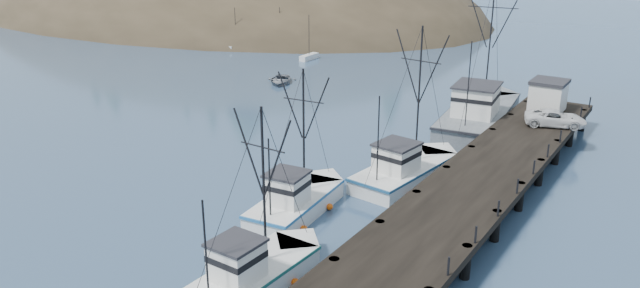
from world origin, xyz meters
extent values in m
plane|color=navy|center=(0.00, 0.00, 0.00)|extent=(400.00, 400.00, 0.00)
cube|color=black|center=(14.00, 16.00, 1.75)|extent=(6.00, 44.00, 0.50)
cylinder|color=black|center=(11.40, 1.00, 1.00)|extent=(0.56, 0.56, 2.00)
cylinder|color=black|center=(11.40, 6.00, 1.00)|extent=(0.56, 0.56, 2.00)
cylinder|color=black|center=(16.60, 6.00, 1.00)|extent=(0.56, 0.56, 2.00)
cylinder|color=black|center=(11.40, 11.00, 1.00)|extent=(0.56, 0.56, 2.00)
cylinder|color=black|center=(16.60, 11.00, 1.00)|extent=(0.56, 0.56, 2.00)
cylinder|color=black|center=(11.40, 16.00, 1.00)|extent=(0.56, 0.56, 2.00)
cylinder|color=black|center=(16.60, 16.00, 1.00)|extent=(0.56, 0.56, 2.00)
cylinder|color=black|center=(11.40, 21.00, 1.00)|extent=(0.56, 0.56, 2.00)
cylinder|color=black|center=(16.60, 21.00, 1.00)|extent=(0.56, 0.56, 2.00)
cylinder|color=black|center=(11.40, 26.00, 1.00)|extent=(0.56, 0.56, 2.00)
cylinder|color=black|center=(16.60, 26.00, 1.00)|extent=(0.56, 0.56, 2.00)
cylinder|color=black|center=(11.40, 31.00, 1.00)|extent=(0.56, 0.56, 2.00)
cylinder|color=black|center=(16.60, 31.00, 1.00)|extent=(0.56, 0.56, 2.00)
cylinder|color=black|center=(11.40, 36.00, 1.00)|extent=(0.56, 0.56, 2.00)
cylinder|color=black|center=(16.60, 36.00, 1.00)|extent=(0.56, 0.56, 2.00)
ellipsoid|color=#382D1E|center=(-70.00, 78.00, -6.00)|extent=(132.00, 78.00, 51.00)
ellipsoid|color=black|center=(-75.00, 82.00, -2.00)|extent=(109.20, 62.40, 41.60)
ellipsoid|color=black|center=(-110.00, 70.00, -4.00)|extent=(57.60, 39.60, 32.40)
cube|color=beige|center=(-38.00, 56.00, 1.40)|extent=(4.00, 5.00, 2.80)
cube|color=beige|center=(-44.00, 60.00, 1.40)|extent=(4.00, 5.00, 2.80)
cube|color=beige|center=(-34.00, 62.00, 1.40)|extent=(4.00, 5.00, 2.80)
cube|color=silver|center=(-29.42, 65.39, 0.30)|extent=(1.00, 3.50, 0.90)
cylinder|color=black|center=(-29.42, 65.39, 3.20)|extent=(0.08, 0.08, 6.00)
cube|color=silver|center=(-40.66, 50.88, 0.30)|extent=(1.00, 3.50, 0.90)
cylinder|color=black|center=(-40.66, 50.88, 3.20)|extent=(0.08, 0.08, 6.00)
cube|color=silver|center=(-43.54, 51.60, 0.30)|extent=(1.00, 3.50, 0.90)
cylinder|color=black|center=(-43.54, 51.60, 3.20)|extent=(0.08, 0.08, 6.00)
cube|color=silver|center=(-29.96, 52.77, 0.30)|extent=(1.00, 3.50, 0.90)
cylinder|color=black|center=(-29.96, 52.77, 3.20)|extent=(0.08, 0.08, 6.00)
cube|color=silver|center=(-34.73, 64.31, 0.30)|extent=(1.00, 3.50, 0.90)
cylinder|color=black|center=(-34.73, 64.31, 3.20)|extent=(0.08, 0.08, 6.00)
cube|color=silver|center=(-35.21, 48.75, 0.30)|extent=(1.00, 3.50, 0.90)
cylinder|color=black|center=(-35.21, 48.75, 3.20)|extent=(0.08, 0.08, 6.00)
cube|color=silver|center=(-21.85, 48.49, 0.30)|extent=(1.00, 3.50, 0.90)
cylinder|color=black|center=(-21.85, 48.49, 3.20)|extent=(0.08, 0.08, 6.00)
cube|color=silver|center=(-30.76, 61.50, 0.30)|extent=(1.00, 3.50, 0.90)
cylinder|color=black|center=(-30.76, 61.50, 3.20)|extent=(0.08, 0.08, 6.00)
cube|color=silver|center=(-44.90, 49.92, 0.30)|extent=(1.00, 3.50, 0.90)
cylinder|color=black|center=(-44.90, 49.92, 3.20)|extent=(0.08, 0.08, 6.00)
cube|color=silver|center=(7.65, -1.09, 0.45)|extent=(3.40, 8.06, 1.60)
cube|color=silver|center=(7.81, 2.88, 0.45)|extent=(3.10, 3.10, 1.60)
cube|color=#165A54|center=(7.65, -1.09, 1.15)|extent=(3.47, 8.26, 0.18)
cube|color=silver|center=(7.62, -2.11, 2.20)|extent=(2.25, 2.32, 1.90)
cube|color=#26262B|center=(7.62, -2.11, 3.23)|extent=(2.45, 2.53, 0.16)
cylinder|color=black|center=(7.70, 0.13, 5.46)|extent=(0.14, 0.14, 8.41)
cylinder|color=black|center=(7.54, -4.14, 3.77)|extent=(0.10, 0.10, 5.05)
cube|color=silver|center=(4.43, 7.51, 0.45)|extent=(3.93, 8.21, 1.60)
cube|color=silver|center=(4.06, 11.46, 0.45)|extent=(3.19, 3.19, 1.60)
cube|color=#215E97|center=(4.43, 7.51, 1.15)|extent=(4.02, 8.41, 0.18)
cube|color=silver|center=(4.53, 6.49, 2.20)|extent=(2.44, 2.44, 1.90)
cube|color=#26262B|center=(4.53, 6.49, 3.23)|extent=(2.65, 2.66, 0.16)
cylinder|color=black|center=(4.32, 8.72, 5.37)|extent=(0.14, 0.14, 8.24)
cylinder|color=black|center=(4.72, 4.47, 3.72)|extent=(0.10, 0.10, 4.94)
cube|color=silver|center=(8.04, 16.44, 0.45)|extent=(4.73, 9.77, 1.60)
cube|color=silver|center=(8.61, 21.11, 0.45)|extent=(3.59, 3.59, 1.60)
cube|color=navy|center=(8.04, 16.44, 1.15)|extent=(4.83, 10.02, 0.18)
cube|color=silver|center=(7.89, 15.24, 2.20)|extent=(2.83, 2.94, 1.90)
cube|color=#26262B|center=(7.89, 15.24, 3.23)|extent=(3.08, 3.20, 0.16)
cylinder|color=black|center=(8.21, 17.88, 6.27)|extent=(0.14, 0.14, 10.04)
cylinder|color=black|center=(7.60, 12.85, 4.26)|extent=(0.10, 0.10, 6.03)
cube|color=slate|center=(8.32, 31.63, 0.75)|extent=(6.73, 14.93, 2.20)
cube|color=slate|center=(7.43, 38.79, 0.75)|extent=(4.97, 4.97, 2.20)
cube|color=black|center=(8.32, 31.63, 1.75)|extent=(6.88, 15.31, 0.18)
cube|color=silver|center=(8.54, 29.79, 3.15)|extent=(3.97, 4.47, 2.60)
cube|color=#26262B|center=(8.54, 29.79, 4.53)|extent=(4.32, 4.87, 0.16)
cylinder|color=black|center=(8.04, 33.83, 7.83)|extent=(0.14, 0.14, 11.96)
cylinder|color=black|center=(9.00, 26.12, 5.44)|extent=(0.10, 0.10, 7.18)
cube|color=silver|center=(13.74, 34.00, 3.25)|extent=(2.80, 3.00, 2.50)
cube|color=#26262B|center=(13.74, 34.00, 4.65)|extent=(3.00, 3.20, 0.30)
imported|color=silver|center=(15.50, 29.61, 2.69)|extent=(5.40, 3.73, 1.37)
imported|color=slate|center=(-17.32, 35.50, 0.00)|extent=(5.50, 6.09, 1.04)
camera|label=1|loc=(25.86, -22.77, 18.11)|focal=35.00mm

